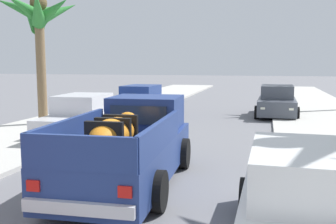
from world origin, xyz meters
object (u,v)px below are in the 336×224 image
object	(u,v)px
car_left_far	(277,102)
palm_tree_left_fore	(39,18)
car_right_near	(308,206)
car_left_near	(83,118)
pickup_truck	(130,146)
car_right_mid	(141,102)

from	to	relation	value
car_left_far	palm_tree_left_fore	size ratio (longest dim) A/B	0.79
car_right_near	palm_tree_left_fore	size ratio (longest dim) A/B	0.79
car_left_near	palm_tree_left_fore	world-z (taller)	palm_tree_left_fore
palm_tree_left_fore	pickup_truck	bearing A→B (deg)	-45.56
car_left_near	car_left_far	size ratio (longest dim) A/B	1.01
car_right_mid	pickup_truck	bearing A→B (deg)	-72.89
pickup_truck	car_left_near	distance (m)	5.57
car_left_near	car_right_mid	bearing A→B (deg)	88.00
pickup_truck	car_right_near	xyz separation A→B (m)	(3.48, -2.54, -0.10)
car_right_mid	car_right_near	bearing A→B (deg)	-62.63
car_left_near	car_left_far	distance (m)	10.18
car_right_near	palm_tree_left_fore	xyz separation A→B (m)	(-9.62, 8.80, 3.74)
car_right_near	car_left_far	size ratio (longest dim) A/B	1.00
car_right_near	palm_tree_left_fore	bearing A→B (deg)	137.53
car_left_near	pickup_truck	bearing A→B (deg)	-52.62
pickup_truck	car_left_near	world-z (taller)	pickup_truck
pickup_truck	car_right_near	bearing A→B (deg)	-36.17
pickup_truck	car_right_near	world-z (taller)	pickup_truck
pickup_truck	car_right_mid	size ratio (longest dim) A/B	1.23
pickup_truck	car_left_far	distance (m)	12.48
car_right_mid	palm_tree_left_fore	xyz separation A→B (m)	(-2.97, -4.05, 3.74)
car_right_near	car_right_mid	bearing A→B (deg)	117.37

